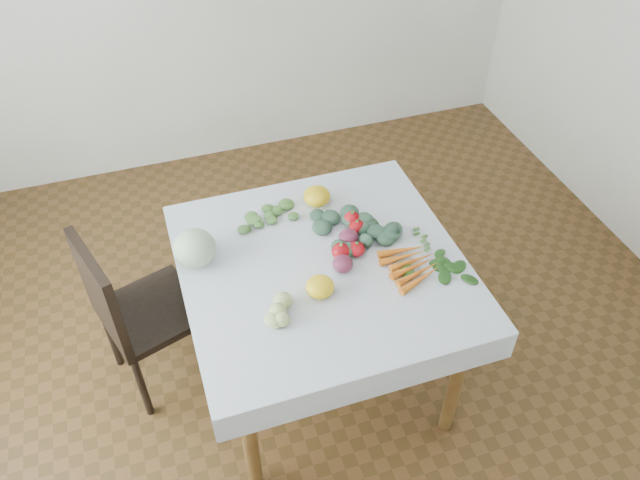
{
  "coord_description": "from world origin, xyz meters",
  "views": [
    {
      "loc": [
        -0.57,
        -1.68,
        2.54
      ],
      "look_at": [
        0.01,
        0.07,
        0.82
      ],
      "focal_mm": 35.0,
      "sensor_mm": 36.0,
      "label": 1
    }
  ],
  "objects_px": {
    "table": "(323,281)",
    "carrot_bunch": "(412,264)",
    "heirloom_back": "(317,196)",
    "cabbage": "(194,248)",
    "chair": "(131,308)"
  },
  "relations": [
    {
      "from": "chair",
      "to": "heirloom_back",
      "type": "height_order",
      "value": "chair"
    },
    {
      "from": "carrot_bunch",
      "to": "chair",
      "type": "bearing_deg",
      "value": 161.68
    },
    {
      "from": "table",
      "to": "chair",
      "type": "relative_size",
      "value": 1.13
    },
    {
      "from": "chair",
      "to": "heirloom_back",
      "type": "xyz_separation_m",
      "value": [
        0.88,
        0.13,
        0.29
      ]
    },
    {
      "from": "heirloom_back",
      "to": "carrot_bunch",
      "type": "distance_m",
      "value": 0.55
    },
    {
      "from": "cabbage",
      "to": "carrot_bunch",
      "type": "bearing_deg",
      "value": -20.37
    },
    {
      "from": "table",
      "to": "carrot_bunch",
      "type": "relative_size",
      "value": 4.05
    },
    {
      "from": "cabbage",
      "to": "heirloom_back",
      "type": "xyz_separation_m",
      "value": [
        0.58,
        0.2,
        -0.03
      ]
    },
    {
      "from": "table",
      "to": "chair",
      "type": "xyz_separation_m",
      "value": [
        -0.79,
        0.24,
        -0.15
      ]
    },
    {
      "from": "table",
      "to": "heirloom_back",
      "type": "height_order",
      "value": "heirloom_back"
    },
    {
      "from": "table",
      "to": "carrot_bunch",
      "type": "bearing_deg",
      "value": -21.77
    },
    {
      "from": "chair",
      "to": "carrot_bunch",
      "type": "distance_m",
      "value": 1.21
    },
    {
      "from": "cabbage",
      "to": "table",
      "type": "bearing_deg",
      "value": -19.39
    },
    {
      "from": "heirloom_back",
      "to": "chair",
      "type": "bearing_deg",
      "value": -171.61
    },
    {
      "from": "cabbage",
      "to": "heirloom_back",
      "type": "relative_size",
      "value": 1.41
    }
  ]
}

